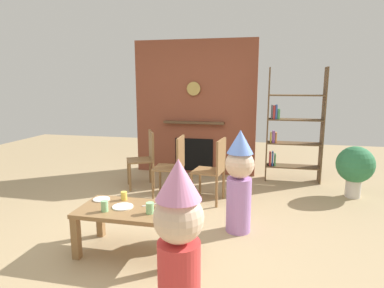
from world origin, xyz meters
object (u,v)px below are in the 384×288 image
(dining_chair_right, at_px, (214,167))
(birthday_cake_slice, at_px, (166,214))
(bookshelf, at_px, (290,129))
(dining_chair_left, at_px, (146,156))
(paper_cup_far_left, at_px, (167,202))
(potted_plant_tall, at_px, (355,166))
(child_in_pink, at_px, (239,179))
(paper_cup_near_left, at_px, (150,208))
(child_with_cone_hat, at_px, (179,243))
(paper_cup_center, at_px, (105,206))
(paper_plate_rear, at_px, (102,199))
(dining_chair_middle, at_px, (174,163))
(paper_cup_near_right, at_px, (124,196))
(paper_plate_front, at_px, (123,207))
(coffee_table, at_px, (131,216))

(dining_chair_right, bearing_deg, birthday_cake_slice, 91.65)
(bookshelf, bearing_deg, dining_chair_left, -159.91)
(paper_cup_far_left, height_order, dining_chair_right, dining_chair_right)
(dining_chair_left, distance_m, potted_plant_tall, 3.14)
(child_in_pink, relative_size, dining_chair_right, 1.28)
(bookshelf, distance_m, dining_chair_right, 1.73)
(birthday_cake_slice, relative_size, dining_chair_right, 0.11)
(paper_cup_near_left, xyz_separation_m, child_with_cone_hat, (0.49, -0.82, 0.12))
(paper_cup_far_left, height_order, child_in_pink, child_in_pink)
(bookshelf, bearing_deg, paper_cup_center, -122.84)
(paper_plate_rear, bearing_deg, paper_cup_center, -56.98)
(dining_chair_middle, bearing_deg, paper_cup_center, 81.55)
(paper_cup_near_right, distance_m, paper_cup_far_left, 0.49)
(paper_cup_near_left, bearing_deg, dining_chair_right, 76.90)
(bookshelf, relative_size, paper_cup_near_right, 21.46)
(paper_cup_near_right, xyz_separation_m, paper_plate_front, (0.07, -0.19, -0.04))
(bookshelf, relative_size, dining_chair_middle, 2.11)
(paper_plate_front, relative_size, child_with_cone_hat, 0.17)
(paper_cup_center, height_order, potted_plant_tall, potted_plant_tall)
(child_with_cone_hat, bearing_deg, paper_cup_far_left, -17.76)
(coffee_table, distance_m, paper_cup_near_right, 0.28)
(paper_plate_rear, xyz_separation_m, dining_chair_left, (-0.19, 1.83, 0.05))
(bookshelf, distance_m, child_in_pink, 2.25)
(paper_cup_far_left, xyz_separation_m, child_with_cone_hat, (0.39, -1.03, 0.13))
(coffee_table, distance_m, dining_chair_right, 1.63)
(paper_cup_near_left, distance_m, paper_plate_rear, 0.66)
(paper_cup_near_left, height_order, paper_cup_center, same)
(paper_cup_near_right, xyz_separation_m, dining_chair_middle, (0.16, 1.39, 0.01))
(birthday_cake_slice, xyz_separation_m, dining_chair_right, (0.19, 1.68, 0.02))
(paper_cup_near_left, bearing_deg, child_with_cone_hat, -59.07)
(birthday_cake_slice, relative_size, dining_chair_left, 0.11)
(potted_plant_tall, bearing_deg, dining_chair_right, -161.96)
(paper_cup_center, height_order, dining_chair_right, dining_chair_right)
(paper_cup_center, relative_size, dining_chair_left, 0.12)
(dining_chair_middle, xyz_separation_m, dining_chair_right, (0.59, -0.07, 0.00))
(paper_plate_rear, distance_m, child_with_cone_hat, 1.53)
(paper_cup_far_left, xyz_separation_m, dining_chair_left, (-0.90, 1.85, 0.01))
(coffee_table, relative_size, paper_cup_near_left, 9.67)
(paper_plate_rear, distance_m, birthday_cake_slice, 0.85)
(dining_chair_left, bearing_deg, paper_plate_rear, 68.61)
(bookshelf, relative_size, potted_plant_tall, 2.52)
(dining_chair_middle, relative_size, dining_chair_right, 1.00)
(paper_cup_near_left, distance_m, paper_plate_front, 0.33)
(dining_chair_left, bearing_deg, paper_plate_front, 76.70)
(paper_cup_center, relative_size, paper_cup_far_left, 1.12)
(paper_cup_center, height_order, dining_chair_middle, dining_chair_middle)
(paper_plate_rear, bearing_deg, dining_chair_middle, 74.74)
(paper_cup_near_left, xyz_separation_m, paper_cup_near_right, (-0.38, 0.28, -0.01))
(coffee_table, distance_m, child_in_pink, 1.23)
(coffee_table, xyz_separation_m, birthday_cake_slice, (0.41, -0.17, 0.12))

